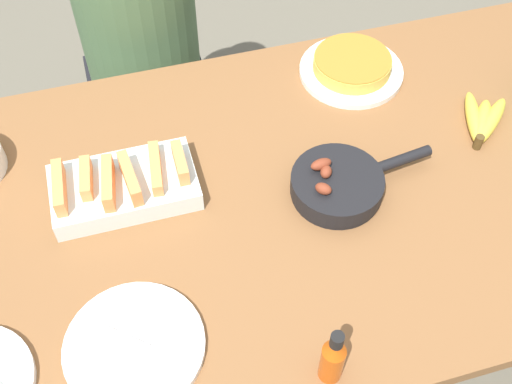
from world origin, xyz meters
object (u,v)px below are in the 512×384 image
Objects in this scene: skillet at (339,184)px; empty_plate_near_front at (135,346)px; melon_tray at (123,185)px; frittata_plate_center at (352,67)px; person_figure at (146,66)px; banana_bunch at (483,121)px; hot_sauce_bottle at (333,358)px.

empty_plate_near_front is at bearing -161.55° from skillet.
empty_plate_near_front is at bearing -96.12° from melon_tray.
melon_tray reaches higher than empty_plate_near_front.
melon_tray reaches higher than frittata_plate_center.
person_figure reaches higher than skillet.
banana_bunch is at bearing -42.69° from person_figure.
melon_tray is 0.93× the size of skillet.
melon_tray is 1.18× the size of empty_plate_near_front.
frittata_plate_center is at bearing 132.00° from banana_bunch.
melon_tray is 0.69m from person_figure.
empty_plate_near_front is 0.21× the size of person_figure.
hot_sauce_bottle is (0.33, -0.14, 0.06)m from empty_plate_near_front.
melon_tray is 2.02× the size of hot_sauce_bottle.
melon_tray is 0.36m from empty_plate_near_front.
frittata_plate_center reaches higher than empty_plate_near_front.
hot_sauce_bottle is at bearing -23.54° from empty_plate_near_front.
person_figure reaches higher than melon_tray.
hot_sauce_bottle reaches higher than empty_plate_near_front.
melon_tray is 0.46m from skillet.
melon_tray is 0.65m from frittata_plate_center.
banana_bunch is at bearing 20.71° from empty_plate_near_front.
empty_plate_near_front is (-0.65, -0.59, -0.01)m from frittata_plate_center.
hot_sauce_bottle reaches higher than melon_tray.
banana_bunch is at bearing -48.00° from frittata_plate_center.
frittata_plate_center is at bearing -39.79° from person_figure.
banana_bunch is 1.18× the size of hot_sauce_bottle.
banana_bunch is 0.69× the size of frittata_plate_center.
person_figure reaches higher than hot_sauce_bottle.
empty_plate_near_front is (-0.04, -0.36, -0.03)m from melon_tray.
banana_bunch is 0.41m from skillet.
melon_tray is at bearing 157.24° from skillet.
empty_plate_near_front is at bearing -99.39° from person_figure.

